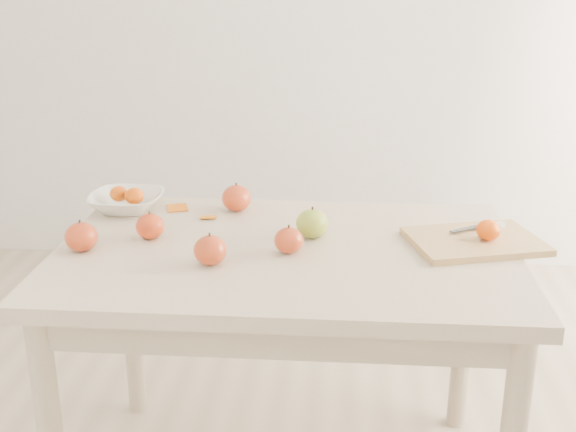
{
  "coord_description": "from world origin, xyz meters",
  "views": [
    {
      "loc": [
        0.14,
        -1.75,
        1.45
      ],
      "look_at": [
        0.0,
        0.05,
        0.82
      ],
      "focal_mm": 45.0,
      "sensor_mm": 36.0,
      "label": 1
    }
  ],
  "objects": [
    {
      "name": "orange_peel_a",
      "position": [
        -0.35,
        0.28,
        0.75
      ],
      "size": [
        0.07,
        0.06,
        0.01
      ],
      "primitive_type": "cube",
      "rotation": [
        0.21,
        0.0,
        0.36
      ],
      "color": "orange",
      "rests_on": "table"
    },
    {
      "name": "paring_knife",
      "position": [
        0.54,
        0.13,
        0.78
      ],
      "size": [
        0.16,
        0.09,
        0.01
      ],
      "color": "silver",
      "rests_on": "cutting_board"
    },
    {
      "name": "fruit_bowl",
      "position": [
        -0.5,
        0.27,
        0.78
      ],
      "size": [
        0.22,
        0.22,
        0.05
      ],
      "primitive_type": "imported",
      "color": "white",
      "rests_on": "table"
    },
    {
      "name": "apple_red_a",
      "position": [
        -0.17,
        0.29,
        0.79
      ],
      "size": [
        0.09,
        0.09,
        0.08
      ],
      "primitive_type": "ellipsoid",
      "color": "maroon",
      "rests_on": "table"
    },
    {
      "name": "table",
      "position": [
        0.0,
        0.0,
        0.65
      ],
      "size": [
        1.2,
        0.8,
        0.75
      ],
      "color": "beige",
      "rests_on": "ground"
    },
    {
      "name": "apple_red_d",
      "position": [
        -0.53,
        -0.06,
        0.79
      ],
      "size": [
        0.08,
        0.08,
        0.08
      ],
      "primitive_type": "ellipsoid",
      "color": "#930F08",
      "rests_on": "table"
    },
    {
      "name": "apple_red_b",
      "position": [
        -0.37,
        0.04,
        0.78
      ],
      "size": [
        0.08,
        0.08,
        0.07
      ],
      "primitive_type": "ellipsoid",
      "color": "maroon",
      "rests_on": "table"
    },
    {
      "name": "bowl_tangerine_far",
      "position": [
        -0.47,
        0.25,
        0.8
      ],
      "size": [
        0.06,
        0.06,
        0.05
      ],
      "primitive_type": "ellipsoid",
      "color": "#E44C08",
      "rests_on": "fruit_bowl"
    },
    {
      "name": "apple_red_e",
      "position": [
        0.01,
        -0.04,
        0.78
      ],
      "size": [
        0.08,
        0.08,
        0.07
      ],
      "primitive_type": "ellipsoid",
      "color": "maroon",
      "rests_on": "table"
    },
    {
      "name": "board_tangerine",
      "position": [
        0.52,
        0.05,
        0.8
      ],
      "size": [
        0.06,
        0.06,
        0.05
      ],
      "primitive_type": "ellipsoid",
      "color": "#E34508",
      "rests_on": "cutting_board"
    },
    {
      "name": "orange_peel_b",
      "position": [
        -0.25,
        0.21,
        0.75
      ],
      "size": [
        0.05,
        0.04,
        0.01
      ],
      "primitive_type": "cube",
      "rotation": [
        -0.14,
        0.0,
        0.1
      ],
      "color": "orange",
      "rests_on": "table"
    },
    {
      "name": "bowl_tangerine_near",
      "position": [
        -0.53,
        0.28,
        0.8
      ],
      "size": [
        0.05,
        0.05,
        0.05
      ],
      "primitive_type": "ellipsoid",
      "color": "#C95207",
      "rests_on": "fruit_bowl"
    },
    {
      "name": "apple_red_c",
      "position": [
        -0.18,
        -0.12,
        0.79
      ],
      "size": [
        0.08,
        0.08,
        0.07
      ],
      "primitive_type": "ellipsoid",
      "color": "maroon",
      "rests_on": "table"
    },
    {
      "name": "apple_green",
      "position": [
        0.06,
        0.08,
        0.79
      ],
      "size": [
        0.09,
        0.09,
        0.08
      ],
      "primitive_type": "ellipsoid",
      "color": "olive",
      "rests_on": "table"
    },
    {
      "name": "cutting_board",
      "position": [
        0.49,
        0.06,
        0.76
      ],
      "size": [
        0.38,
        0.32,
        0.02
      ],
      "primitive_type": "cube",
      "rotation": [
        0.0,
        0.0,
        0.27
      ],
      "color": "tan",
      "rests_on": "table"
    }
  ]
}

